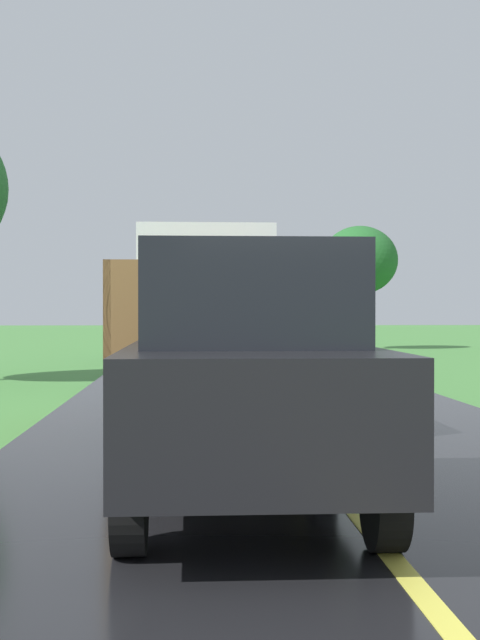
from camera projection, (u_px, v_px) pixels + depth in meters
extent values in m
cube|color=#2D2D30|center=(208.00, 374.00, 11.84)|extent=(0.90, 5.51, 0.24)
cube|color=brown|center=(208.00, 359.00, 11.84)|extent=(2.30, 5.80, 0.20)
cube|color=silver|center=(206.00, 287.00, 13.77)|extent=(2.10, 1.90, 1.90)
cube|color=black|center=(204.00, 270.00, 14.72)|extent=(1.78, 0.02, 0.76)
cube|color=brown|center=(122.00, 312.00, 10.79)|extent=(0.08, 3.85, 1.10)
cube|color=brown|center=(297.00, 312.00, 10.92)|extent=(0.08, 3.85, 1.10)
cube|color=brown|center=(214.00, 312.00, 8.98)|extent=(2.30, 0.08, 1.10)
cube|color=brown|center=(207.00, 312.00, 12.74)|extent=(2.30, 0.08, 1.10)
cylinder|color=black|center=(139.00, 372.00, 13.57)|extent=(0.28, 1.00, 1.00)
cylinder|color=black|center=(272.00, 372.00, 13.70)|extent=(0.28, 1.00, 1.00)
cylinder|color=black|center=(123.00, 392.00, 10.19)|extent=(0.28, 1.00, 1.00)
cylinder|color=black|center=(298.00, 391.00, 10.31)|extent=(0.28, 1.00, 1.00)
ellipsoid|color=#71B932|center=(221.00, 291.00, 10.35)|extent=(0.58, 0.76, 0.42)
ellipsoid|color=#71B42A|center=(200.00, 345.00, 10.77)|extent=(0.42, 0.46, 0.39)
ellipsoid|color=#7BC120|center=(199.00, 295.00, 12.38)|extent=(0.56, 0.51, 0.47)
ellipsoid|color=#7DAC2D|center=(185.00, 337.00, 12.11)|extent=(0.54, 0.67, 0.46)
ellipsoid|color=#74B929|center=(262.00, 342.00, 11.16)|extent=(0.48, 0.44, 0.36)
ellipsoid|color=#82B12A|center=(231.00, 290.00, 11.65)|extent=(0.42, 0.54, 0.48)
cube|color=#2D2D30|center=(197.00, 339.00, 26.98)|extent=(0.90, 5.51, 0.24)
cube|color=brown|center=(197.00, 333.00, 26.98)|extent=(2.30, 5.80, 0.20)
cube|color=#1E479E|center=(196.00, 300.00, 28.91)|extent=(2.10, 1.90, 1.90)
cube|color=black|center=(196.00, 291.00, 29.86)|extent=(1.78, 0.02, 0.76)
cube|color=#232328|center=(160.00, 312.00, 25.93)|extent=(0.08, 3.85, 1.10)
cube|color=#232328|center=(234.00, 312.00, 26.06)|extent=(0.08, 3.85, 1.10)
cube|color=#232328|center=(198.00, 312.00, 24.12)|extent=(2.30, 0.08, 1.10)
cube|color=#232328|center=(197.00, 312.00, 27.88)|extent=(2.30, 0.08, 1.10)
cylinder|color=black|center=(165.00, 341.00, 28.71)|extent=(0.28, 1.00, 1.00)
cylinder|color=black|center=(228.00, 340.00, 28.84)|extent=(0.28, 1.00, 1.00)
cylinder|color=black|center=(162.00, 344.00, 25.33)|extent=(0.28, 1.00, 1.00)
cylinder|color=black|center=(233.00, 344.00, 25.45)|extent=(0.28, 1.00, 1.00)
ellipsoid|color=#80B428|center=(194.00, 326.00, 26.24)|extent=(0.54, 0.68, 0.50)
ellipsoid|color=#81AF34|center=(176.00, 323.00, 26.73)|extent=(0.45, 0.50, 0.47)
ellipsoid|color=#7BB433|center=(192.00, 314.00, 26.70)|extent=(0.53, 0.55, 0.51)
ellipsoid|color=#75AF25|center=(192.00, 315.00, 24.73)|extent=(0.58, 0.73, 0.40)
ellipsoid|color=#79B936|center=(179.00, 324.00, 24.69)|extent=(0.56, 0.70, 0.41)
ellipsoid|color=#71B120|center=(195.00, 303.00, 26.43)|extent=(0.45, 0.44, 0.38)
ellipsoid|color=#86A926|center=(172.00, 323.00, 26.93)|extent=(0.47, 0.44, 0.42)
cylinder|color=#4C3823|center=(359.00, 320.00, 35.27)|extent=(0.28, 0.28, 2.42)
ellipsoid|color=#236028|center=(360.00, 260.00, 35.25)|extent=(3.13, 3.13, 2.81)
cube|color=black|center=(245.00, 397.00, 6.43)|extent=(1.70, 4.10, 0.80)
cube|color=black|center=(247.00, 297.00, 6.23)|extent=(1.44, 2.05, 0.70)
cylinder|color=black|center=(150.00, 439.00, 7.66)|extent=(0.20, 0.64, 0.64)
cylinder|color=black|center=(321.00, 438.00, 7.75)|extent=(0.20, 0.64, 0.64)
cylinder|color=black|center=(130.00, 502.00, 5.13)|extent=(0.20, 0.64, 0.64)
cylinder|color=black|center=(385.00, 499.00, 5.22)|extent=(0.20, 0.64, 0.64)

